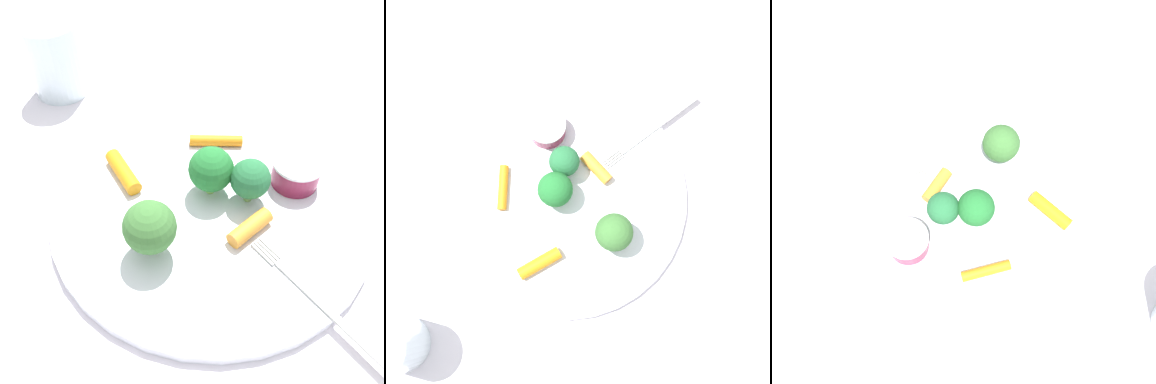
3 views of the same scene
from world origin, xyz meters
TOP-DOWN VIEW (x-y plane):
  - ground_plane at (0.00, 0.00)m, footprint 2.40×2.40m
  - plate at (0.00, 0.00)m, footprint 0.32×0.32m
  - sauce_cup at (0.02, -0.09)m, footprint 0.05×0.05m
  - broccoli_floret_0 at (0.01, 0.00)m, footprint 0.04×0.04m
  - broccoli_floret_1 at (0.00, -0.04)m, footprint 0.04×0.04m
  - broccoli_floret_2 at (-0.06, 0.06)m, footprint 0.05×0.05m
  - carrot_stick_0 at (-0.04, -0.03)m, footprint 0.04×0.05m
  - carrot_stick_1 at (0.08, -0.01)m, footprint 0.01×0.06m
  - carrot_stick_2 at (0.03, 0.09)m, footprint 0.06×0.04m
  - fork at (-0.12, -0.08)m, footprint 0.14×0.10m
  - drinking_glass at (0.21, 0.18)m, footprint 0.07×0.07m

SIDE VIEW (x-z plane):
  - ground_plane at x=0.00m, z-range 0.00..0.00m
  - plate at x=0.00m, z-range 0.00..0.01m
  - fork at x=-0.12m, z-range 0.01..0.01m
  - carrot_stick_1 at x=0.08m, z-range 0.01..0.02m
  - carrot_stick_0 at x=-0.04m, z-range 0.01..0.03m
  - carrot_stick_2 at x=0.03m, z-range 0.01..0.03m
  - sauce_cup at x=0.02m, z-range 0.01..0.04m
  - broccoli_floret_1 at x=0.00m, z-range 0.02..0.07m
  - broccoli_floret_0 at x=0.01m, z-range 0.02..0.07m
  - drinking_glass at x=0.21m, z-range 0.00..0.09m
  - broccoli_floret_2 at x=-0.06m, z-range 0.02..0.08m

